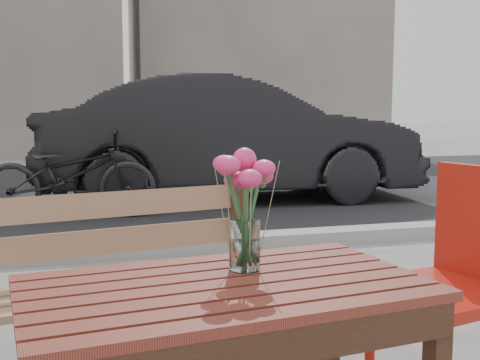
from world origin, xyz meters
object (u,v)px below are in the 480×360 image
Objects in this scene: red_chair at (461,271)px; bicycle at (70,175)px; main_vase at (244,195)px; parked_car at (229,139)px; main_table at (225,322)px.

red_chair is 4.82m from bicycle.
main_vase reaches higher than bicycle.
red_chair is at bearing 178.65° from parked_car.
main_table is 6.01m from parked_car.
bicycle reaches higher than main_table.
main_table is at bearing 169.19° from parked_car.
main_table is 3.24× the size of main_vase.
main_vase is 0.08× the size of parked_car.
red_chair is 2.59× the size of main_vase.
parked_car is 2.16m from bicycle.
bicycle is (-0.53, 4.83, -0.44)m from main_vase.
bicycle is at bearing 96.26° from main_vase.
main_vase is (0.09, 0.12, 0.34)m from main_table.
parked_car is at bearing 68.36° from main_table.
red_chair reaches higher than bicycle.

